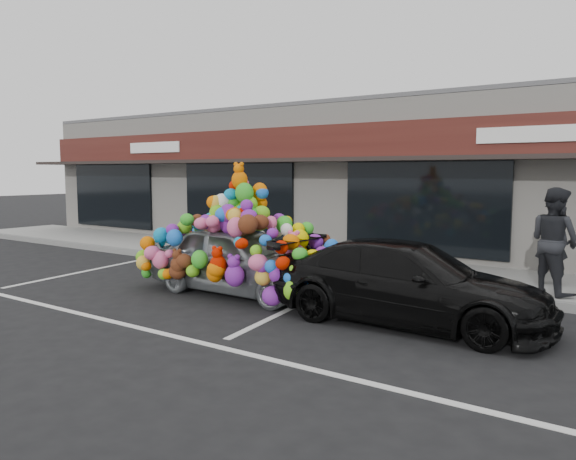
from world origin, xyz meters
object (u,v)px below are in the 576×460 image
Objects in this scene: toy_car at (240,251)px; pedestrian_a at (552,242)px; black_sedan at (408,283)px; pedestrian_b at (554,241)px.

toy_car is 2.54× the size of pedestrian_a.
pedestrian_a is at bearing -20.87° from black_sedan.
pedestrian_b is (0.21, -0.95, 0.13)m from pedestrian_a.
black_sedan is at bearing 95.14° from pedestrian_b.
toy_car is at bearing 20.68° from pedestrian_a.
pedestrian_a is (1.35, 3.77, 0.34)m from black_sedan.
black_sedan is 2.27× the size of pedestrian_b.
pedestrian_a is (4.84, 3.63, 0.15)m from toy_car.
pedestrian_b is (5.05, 2.68, 0.28)m from toy_car.
pedestrian_a is 0.99m from pedestrian_b.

